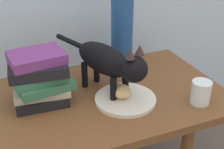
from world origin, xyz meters
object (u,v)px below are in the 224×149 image
(plate, at_px, (125,99))
(book_stack, at_px, (40,78))
(green_vase, at_px, (122,33))
(bread_roll, at_px, (121,91))
(cat, at_px, (109,62))
(candle_jar, at_px, (201,94))
(side_table, at_px, (112,109))

(plate, distance_m, book_stack, 0.31)
(green_vase, bearing_deg, bread_roll, -114.40)
(plate, xyz_separation_m, green_vase, (0.09, 0.24, 0.15))
(plate, bearing_deg, cat, 116.85)
(candle_jar, bearing_deg, cat, 146.70)
(bread_roll, height_order, cat, cat)
(cat, bearing_deg, green_vase, 53.72)
(plate, distance_m, candle_jar, 0.27)
(side_table, relative_size, candle_jar, 9.81)
(green_vase, relative_size, candle_jar, 3.81)
(plate, xyz_separation_m, bread_roll, (-0.01, 0.01, 0.03))
(bread_roll, height_order, book_stack, book_stack)
(book_stack, relative_size, candle_jar, 2.56)
(book_stack, height_order, candle_jar, book_stack)
(bread_roll, xyz_separation_m, green_vase, (0.11, 0.24, 0.12))
(cat, height_order, green_vase, green_vase)
(bread_roll, distance_m, book_stack, 0.29)
(side_table, height_order, bread_roll, bread_roll)
(side_table, xyz_separation_m, candle_jar, (0.26, -0.18, 0.11))
(side_table, xyz_separation_m, cat, (-0.01, 0.00, 0.20))
(green_vase, bearing_deg, plate, -110.94)
(bread_roll, bearing_deg, green_vase, 65.60)
(plate, xyz_separation_m, book_stack, (-0.28, 0.11, 0.09))
(green_vase, bearing_deg, candle_jar, -67.69)
(cat, xyz_separation_m, candle_jar, (0.27, -0.18, -0.09))
(plate, distance_m, bread_roll, 0.04)
(plate, xyz_separation_m, candle_jar, (0.24, -0.11, 0.03))
(bread_roll, distance_m, cat, 0.11)
(cat, distance_m, book_stack, 0.25)
(plate, bearing_deg, bread_roll, 145.75)
(green_vase, distance_m, candle_jar, 0.40)
(cat, xyz_separation_m, book_stack, (-0.24, 0.04, -0.04))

